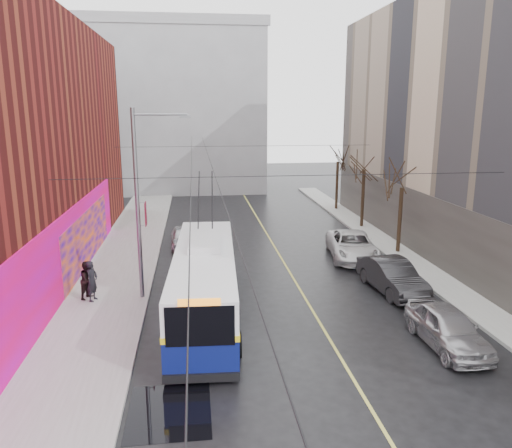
{
  "coord_description": "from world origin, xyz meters",
  "views": [
    {
      "loc": [
        -3.67,
        -13.03,
        8.95
      ],
      "look_at": [
        -0.58,
        11.75,
        3.16
      ],
      "focal_mm": 35.0,
      "sensor_mm": 36.0,
      "label": 1
    }
  ],
  "objects_px": {
    "parked_car_a": "(447,328)",
    "pedestrian_b": "(88,280)",
    "tree_near": "(403,175)",
    "pedestrian_a": "(92,281)",
    "following_car": "(183,237)",
    "trolleybus": "(205,281)",
    "parked_car_c": "(352,245)",
    "streetlight_pole": "(141,200)",
    "parked_car_b": "(392,276)",
    "tree_mid": "(365,159)",
    "tree_far": "(338,153)"
  },
  "relations": [
    {
      "from": "parked_car_c",
      "to": "pedestrian_a",
      "type": "bearing_deg",
      "value": -151.27
    },
    {
      "from": "tree_far",
      "to": "parked_car_b",
      "type": "height_order",
      "value": "tree_far"
    },
    {
      "from": "streetlight_pole",
      "to": "parked_car_b",
      "type": "relative_size",
      "value": 1.82
    },
    {
      "from": "parked_car_b",
      "to": "pedestrian_a",
      "type": "xyz_separation_m",
      "value": [
        -14.52,
        0.23,
        0.3
      ]
    },
    {
      "from": "streetlight_pole",
      "to": "parked_car_a",
      "type": "xyz_separation_m",
      "value": [
        11.94,
        -6.39,
        -4.08
      ]
    },
    {
      "from": "tree_near",
      "to": "pedestrian_a",
      "type": "height_order",
      "value": "tree_near"
    },
    {
      "from": "parked_car_c",
      "to": "parked_car_b",
      "type": "bearing_deg",
      "value": -80.79
    },
    {
      "from": "parked_car_a",
      "to": "pedestrian_b",
      "type": "relative_size",
      "value": 2.49
    },
    {
      "from": "tree_near",
      "to": "parked_car_c",
      "type": "distance_m",
      "value": 5.3
    },
    {
      "from": "tree_mid",
      "to": "streetlight_pole",
      "type": "bearing_deg",
      "value": -139.35
    },
    {
      "from": "following_car",
      "to": "pedestrian_a",
      "type": "bearing_deg",
      "value": -115.79
    },
    {
      "from": "tree_near",
      "to": "parked_car_b",
      "type": "xyz_separation_m",
      "value": [
        -3.01,
        -6.44,
        -4.16
      ]
    },
    {
      "from": "parked_car_a",
      "to": "pedestrian_b",
      "type": "bearing_deg",
      "value": 155.01
    },
    {
      "from": "tree_near",
      "to": "tree_far",
      "type": "bearing_deg",
      "value": 90.0
    },
    {
      "from": "tree_mid",
      "to": "tree_far",
      "type": "bearing_deg",
      "value": 90.0
    },
    {
      "from": "parked_car_b",
      "to": "pedestrian_a",
      "type": "relative_size",
      "value": 2.56
    },
    {
      "from": "trolleybus",
      "to": "parked_car_b",
      "type": "distance_m",
      "value": 9.53
    },
    {
      "from": "tree_mid",
      "to": "trolleybus",
      "type": "bearing_deg",
      "value": -128.99
    },
    {
      "from": "trolleybus",
      "to": "parked_car_c",
      "type": "bearing_deg",
      "value": 42.61
    },
    {
      "from": "tree_far",
      "to": "parked_car_c",
      "type": "bearing_deg",
      "value": -102.35
    },
    {
      "from": "parked_car_b",
      "to": "pedestrian_a",
      "type": "height_order",
      "value": "pedestrian_a"
    },
    {
      "from": "parked_car_a",
      "to": "tree_near",
      "type": "bearing_deg",
      "value": 74.58
    },
    {
      "from": "tree_near",
      "to": "parked_car_c",
      "type": "xyz_separation_m",
      "value": [
        -3.2,
        -0.61,
        -4.18
      ]
    },
    {
      "from": "streetlight_pole",
      "to": "pedestrian_b",
      "type": "xyz_separation_m",
      "value": [
        -2.66,
        0.13,
        -3.79
      ]
    },
    {
      "from": "trolleybus",
      "to": "pedestrian_a",
      "type": "relative_size",
      "value": 6.29
    },
    {
      "from": "pedestrian_b",
      "to": "streetlight_pole",
      "type": "bearing_deg",
      "value": -66.18
    },
    {
      "from": "tree_mid",
      "to": "parked_car_c",
      "type": "relative_size",
      "value": 1.17
    },
    {
      "from": "following_car",
      "to": "pedestrian_b",
      "type": "distance_m",
      "value": 9.99
    },
    {
      "from": "parked_car_a",
      "to": "parked_car_b",
      "type": "bearing_deg",
      "value": 87.28
    },
    {
      "from": "tree_far",
      "to": "following_car",
      "type": "relative_size",
      "value": 1.63
    },
    {
      "from": "tree_mid",
      "to": "parked_car_a",
      "type": "xyz_separation_m",
      "value": [
        -3.2,
        -19.39,
        -4.48
      ]
    },
    {
      "from": "pedestrian_a",
      "to": "parked_car_b",
      "type": "bearing_deg",
      "value": -72.22
    },
    {
      "from": "streetlight_pole",
      "to": "tree_mid",
      "type": "bearing_deg",
      "value": 40.65
    },
    {
      "from": "following_car",
      "to": "pedestrian_a",
      "type": "height_order",
      "value": "pedestrian_a"
    },
    {
      "from": "tree_far",
      "to": "parked_car_b",
      "type": "bearing_deg",
      "value": -98.39
    },
    {
      "from": "pedestrian_b",
      "to": "tree_near",
      "type": "bearing_deg",
      "value": -45.16
    },
    {
      "from": "tree_near",
      "to": "pedestrian_a",
      "type": "distance_m",
      "value": 19.0
    },
    {
      "from": "trolleybus",
      "to": "following_car",
      "type": "xyz_separation_m",
      "value": [
        -1.16,
        11.39,
        -0.89
      ]
    },
    {
      "from": "tree_near",
      "to": "trolleybus",
      "type": "relative_size",
      "value": 0.53
    },
    {
      "from": "tree_mid",
      "to": "parked_car_b",
      "type": "height_order",
      "value": "tree_mid"
    },
    {
      "from": "tree_near",
      "to": "parked_car_b",
      "type": "height_order",
      "value": "tree_near"
    },
    {
      "from": "following_car",
      "to": "parked_car_c",
      "type": "bearing_deg",
      "value": -22.43
    },
    {
      "from": "tree_mid",
      "to": "following_car",
      "type": "bearing_deg",
      "value": -164.04
    },
    {
      "from": "tree_near",
      "to": "following_car",
      "type": "distance_m",
      "value": 14.51
    },
    {
      "from": "trolleybus",
      "to": "parked_car_c",
      "type": "distance_m",
      "value": 11.94
    },
    {
      "from": "streetlight_pole",
      "to": "parked_car_c",
      "type": "relative_size",
      "value": 1.57
    },
    {
      "from": "tree_far",
      "to": "pedestrian_a",
      "type": "height_order",
      "value": "tree_far"
    },
    {
      "from": "parked_car_a",
      "to": "pedestrian_a",
      "type": "height_order",
      "value": "pedestrian_a"
    },
    {
      "from": "following_car",
      "to": "parked_car_b",
      "type": "bearing_deg",
      "value": -44.85
    },
    {
      "from": "pedestrian_b",
      "to": "parked_car_a",
      "type": "bearing_deg",
      "value": -87.47
    }
  ]
}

